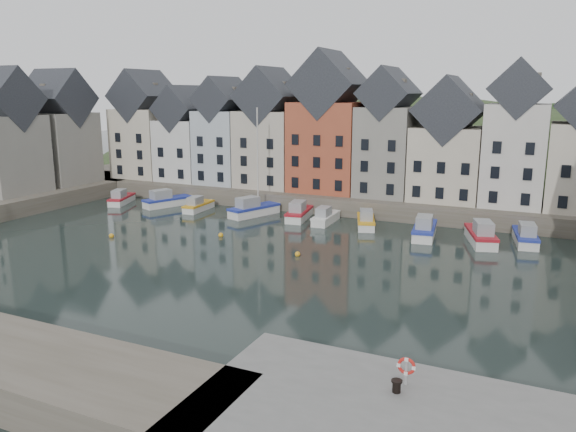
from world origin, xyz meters
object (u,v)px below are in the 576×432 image
Objects in this scene: boat_a at (121,199)px; mooring_bollard at (397,386)px; life_ring_post at (406,367)px; boat_d at (253,209)px.

mooring_bollard is at bearing -57.41° from boat_a.
boat_a is 4.61× the size of life_ring_post.
boat_d reaches higher than boat_a.
boat_d is 44.40m from life_ring_post.
boat_a is 58.02m from mooring_bollard.
life_ring_post is (26.85, -35.31, 2.02)m from boat_d.
life_ring_post is (0.21, 0.78, 0.55)m from mooring_bollard.
life_ring_post is at bearing 74.66° from mooring_bollard.
boat_d is at bearing 126.43° from mooring_bollard.
boat_a is at bearing -157.49° from boat_d.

